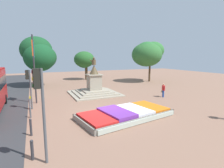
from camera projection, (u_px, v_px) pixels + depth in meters
ground_plane at (105, 114)px, 13.98m from camera, size 83.04×83.04×0.00m
flower_planter at (126, 114)px, 13.22m from camera, size 7.56×4.55×0.62m
statue_monument at (94, 88)px, 21.25m from camera, size 5.65×5.65×4.47m
traffic_light_near_crossing at (40, 99)px, 7.06m from camera, size 0.42×0.30×4.08m
traffic_light_mid_block at (29, 82)px, 14.85m from camera, size 0.41×0.29×3.43m
banner_pole at (34, 65)px, 16.67m from camera, size 0.22×1.28×6.59m
pedestrian_with_handbag at (163, 89)px, 19.71m from camera, size 0.33×0.72×1.57m
kerb_bollard_south at (32, 149)px, 7.68m from camera, size 0.14×0.14×0.95m
kerb_bollard_mid_a at (31, 127)px, 10.04m from camera, size 0.14×0.14×1.04m
kerb_bollard_mid_b at (30, 112)px, 13.05m from camera, size 0.14×0.14×0.85m
kerb_bollard_north at (30, 104)px, 15.12m from camera, size 0.16×0.16×0.98m
park_tree_far_left at (148, 53)px, 31.23m from camera, size 6.58×5.54×7.28m
park_tree_behind_statue at (84, 60)px, 34.15m from camera, size 3.96×4.13×5.58m
park_tree_far_right at (39, 54)px, 26.15m from camera, size 5.19×6.00×7.55m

